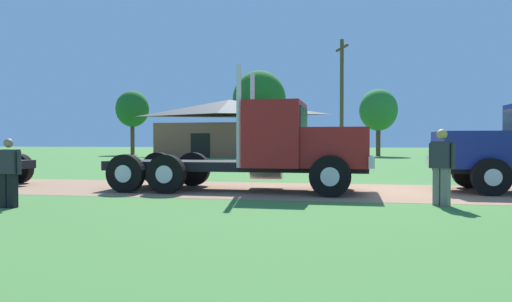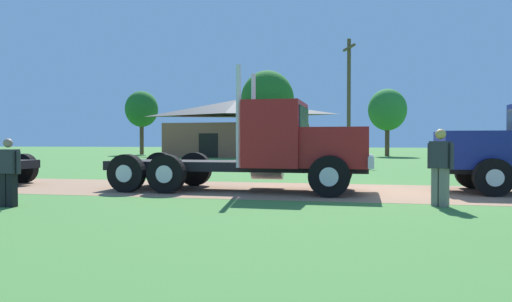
# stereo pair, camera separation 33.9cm
# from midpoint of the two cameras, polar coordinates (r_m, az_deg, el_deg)

# --- Properties ---
(ground_plane) EXTENTS (200.00, 200.00, 0.00)m
(ground_plane) POSITION_cam_midpoint_polar(r_m,az_deg,el_deg) (14.53, 13.43, -4.77)
(ground_plane) COLOR #407433
(dirt_track) EXTENTS (120.00, 5.04, 0.01)m
(dirt_track) POSITION_cam_midpoint_polar(r_m,az_deg,el_deg) (14.53, 13.43, -4.75)
(dirt_track) COLOR #936D50
(dirt_track) RESTS_ON ground_plane
(truck_foreground_white) EXTENTS (8.08, 2.86, 3.65)m
(truck_foreground_white) POSITION_cam_midpoint_polar(r_m,az_deg,el_deg) (14.26, 1.54, 0.22)
(truck_foreground_white) COLOR black
(truck_foreground_white) RESTS_ON ground_plane
(visitor_standing_near) EXTENTS (0.52, 0.47, 1.78)m
(visitor_standing_near) POSITION_cam_midpoint_polar(r_m,az_deg,el_deg) (11.79, 20.51, -1.47)
(visitor_standing_near) COLOR #2D2D33
(visitor_standing_near) RESTS_ON ground_plane
(visitor_walking_mid) EXTENTS (0.62, 0.26, 1.56)m
(visitor_walking_mid) POSITION_cam_midpoint_polar(r_m,az_deg,el_deg) (12.17, -28.12, -2.09)
(visitor_walking_mid) COLOR #2D2D33
(visitor_walking_mid) RESTS_ON ground_plane
(shed_building) EXTENTS (13.90, 6.11, 5.44)m
(shed_building) POSITION_cam_midpoint_polar(r_m,az_deg,el_deg) (45.55, -3.44, 2.63)
(shed_building) COLOR brown
(shed_building) RESTS_ON ground_plane
(utility_pole_near) EXTENTS (0.88, 2.12, 8.54)m
(utility_pole_near) POSITION_cam_midpoint_polar(r_m,az_deg,el_deg) (33.80, 9.90, 6.30)
(utility_pole_near) COLOR #4F3F27
(utility_pole_near) RESTS_ON ground_plane
(tree_left) EXTENTS (3.61, 3.61, 7.04)m
(tree_left) POSITION_cam_midpoint_polar(r_m,az_deg,el_deg) (54.55, -14.70, 4.84)
(tree_left) COLOR #513823
(tree_left) RESTS_ON ground_plane
(tree_mid) EXTENTS (5.34, 5.34, 8.59)m
(tree_mid) POSITION_cam_midpoint_polar(r_m,az_deg,el_deg) (48.33, 0.18, 6.10)
(tree_mid) COLOR #513823
(tree_mid) RESTS_ON ground_plane
(tree_right) EXTENTS (3.77, 3.77, 6.69)m
(tree_right) POSITION_cam_midpoint_polar(r_m,az_deg,el_deg) (49.35, 14.19, 4.73)
(tree_right) COLOR #513823
(tree_right) RESTS_ON ground_plane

